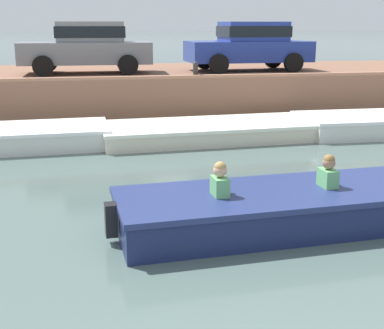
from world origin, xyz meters
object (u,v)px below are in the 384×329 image
Objects in this scene: motorboat_passing at (296,207)px; car_centre_blue at (250,44)px; car_left_inner_grey at (88,45)px; mooring_bollard_mid at (196,69)px; boat_moored_central_cream at (201,132)px.

motorboat_passing is 1.48× the size of car_centre_blue.
car_left_inner_grey is 0.99× the size of car_centre_blue.
car_centre_blue is at bearing 41.44° from mooring_bollard_mid.
car_centre_blue is at bearing 58.62° from boat_moored_central_cream.
boat_moored_central_cream is 15.19× the size of mooring_bollard_mid.
mooring_bollard_mid is at bearing -138.56° from car_centre_blue.
mooring_bollard_mid is at bearing 89.59° from motorboat_passing.
car_centre_blue is at bearing 77.57° from motorboat_passing.
mooring_bollard_mid reaches higher than motorboat_passing.
boat_moored_central_cream is 1.71× the size of car_centre_blue.
car_left_inner_grey is at bearing 147.70° from mooring_bollard_mid.
car_centre_blue is (2.36, 3.88, 2.01)m from boat_moored_central_cream.
motorboat_passing is at bearing -88.38° from boat_moored_central_cream.
boat_moored_central_cream is at bearing -96.58° from mooring_bollard_mid.
boat_moored_central_cream is 4.97m from car_centre_blue.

